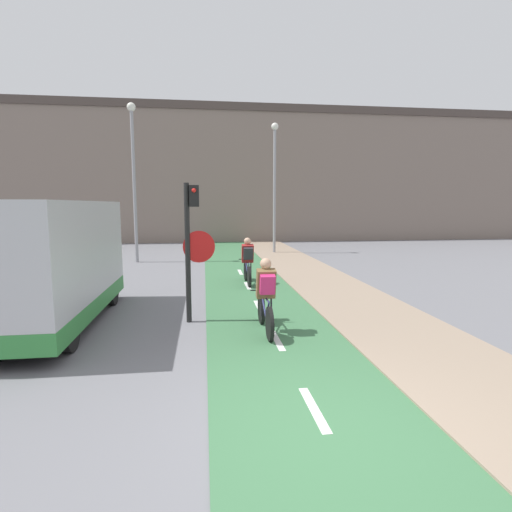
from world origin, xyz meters
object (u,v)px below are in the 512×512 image
(traffic_light_pole, at_px, (192,237))
(van, at_px, (43,265))
(street_lamp_far, at_px, (134,166))
(street_lamp_sidewalk, at_px, (275,174))
(cyclist_near, at_px, (266,297))
(cyclist_far, at_px, (248,262))

(traffic_light_pole, height_order, van, traffic_light_pole)
(traffic_light_pole, relative_size, street_lamp_far, 0.44)
(street_lamp_sidewalk, relative_size, cyclist_near, 3.79)
(cyclist_far, bearing_deg, street_lamp_far, 127.89)
(traffic_light_pole, bearing_deg, street_lamp_sidewalk, 71.95)
(traffic_light_pole, relative_size, van, 0.59)
(street_lamp_far, height_order, cyclist_far, street_lamp_far)
(cyclist_near, bearing_deg, street_lamp_sidewalk, 79.26)
(street_lamp_far, height_order, van, street_lamp_far)
(street_lamp_far, bearing_deg, cyclist_near, -68.31)
(traffic_light_pole, height_order, cyclist_near, traffic_light_pole)
(street_lamp_sidewalk, distance_m, cyclist_far, 8.83)
(street_lamp_sidewalk, height_order, cyclist_far, street_lamp_sidewalk)
(street_lamp_far, distance_m, van, 9.66)
(cyclist_near, bearing_deg, cyclist_far, 88.00)
(cyclist_near, distance_m, van, 4.59)
(street_lamp_far, xyz_separation_m, van, (-0.34, -9.23, -2.84))
(street_lamp_far, bearing_deg, street_lamp_sidewalk, 20.40)
(cyclist_far, distance_m, van, 5.97)
(street_lamp_sidewalk, bearing_deg, cyclist_near, -100.74)
(traffic_light_pole, distance_m, street_lamp_sidewalk, 12.56)
(street_lamp_far, relative_size, cyclist_far, 3.99)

